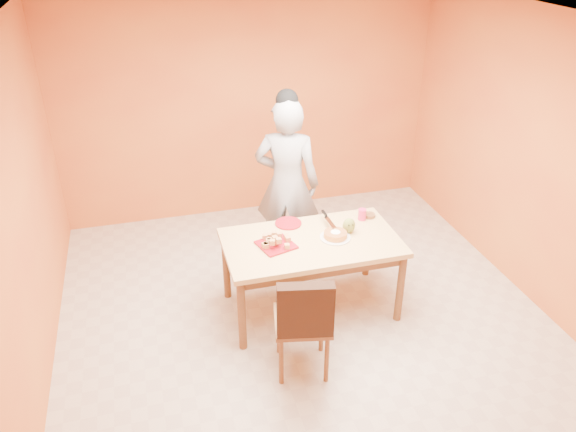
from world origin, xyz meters
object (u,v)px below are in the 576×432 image
object	(u,v)px
person	(287,184)
sponge_cake	(335,235)
dining_table	(311,249)
red_dinner_plate	(288,223)
checker_tin	(369,215)
egg_ornament	(349,226)
pastry_platter	(276,245)
magenta_glass	(362,214)
dining_chair	(303,320)

from	to	relation	value
person	sponge_cake	distance (m)	0.94
dining_table	sponge_cake	distance (m)	0.26
dining_table	red_dinner_plate	world-z (taller)	red_dinner_plate
checker_tin	egg_ornament	bearing A→B (deg)	-142.52
pastry_platter	sponge_cake	size ratio (longest dim) A/B	1.39
person	egg_ornament	bearing A→B (deg)	136.37
pastry_platter	egg_ornament	distance (m)	0.71
egg_ornament	magenta_glass	size ratio (longest dim) A/B	1.36
sponge_cake	dining_chair	bearing A→B (deg)	-125.18
pastry_platter	checker_tin	size ratio (longest dim) A/B	2.66
red_dinner_plate	checker_tin	bearing A→B (deg)	-5.33
dining_chair	red_dinner_plate	distance (m)	1.16
dining_table	pastry_platter	size ratio (longest dim) A/B	5.37
dining_table	egg_ornament	bearing A→B (deg)	6.32
dining_table	checker_tin	world-z (taller)	checker_tin
pastry_platter	dining_chair	bearing A→B (deg)	-87.97
dining_chair	egg_ornament	distance (m)	1.11
magenta_glass	checker_tin	xyz separation A→B (m)	(0.09, 0.03, -0.04)
sponge_cake	egg_ornament	distance (m)	0.17
person	egg_ornament	size ratio (longest dim) A/B	12.13
pastry_platter	egg_ornament	bearing A→B (deg)	3.50
red_dinner_plate	person	bearing A→B (deg)	75.91
egg_ornament	checker_tin	distance (m)	0.39
pastry_platter	person	bearing A→B (deg)	68.78
magenta_glass	checker_tin	distance (m)	0.10
dining_chair	red_dinner_plate	xyz separation A→B (m)	(0.18, 1.12, 0.25)
dining_table	checker_tin	xyz separation A→B (m)	(0.68, 0.28, 0.11)
pastry_platter	magenta_glass	size ratio (longest dim) A/B	2.68
dining_chair	egg_ornament	bearing A→B (deg)	61.61
dining_table	person	size ratio (longest dim) A/B	0.87
dining_table	egg_ornament	size ratio (longest dim) A/B	10.57
red_dinner_plate	sponge_cake	bearing A→B (deg)	-46.75
dining_chair	pastry_platter	distance (m)	0.81
person	checker_tin	size ratio (longest dim) A/B	16.37
pastry_platter	magenta_glass	xyz separation A→B (m)	(0.92, 0.25, 0.05)
sponge_cake	egg_ornament	xyz separation A→B (m)	(0.15, 0.06, 0.04)
person	checker_tin	bearing A→B (deg)	160.56
dining_table	dining_chair	world-z (taller)	dining_chair
checker_tin	pastry_platter	bearing A→B (deg)	-164.72
sponge_cake	pastry_platter	bearing A→B (deg)	178.41
dining_chair	person	xyz separation A→B (m)	(0.32, 1.66, 0.40)
red_dinner_plate	pastry_platter	bearing A→B (deg)	-120.93
dining_table	pastry_platter	world-z (taller)	pastry_platter
egg_ornament	magenta_glass	xyz separation A→B (m)	(0.22, 0.20, -0.02)
dining_chair	person	size ratio (longest dim) A/B	0.54
dining_table	red_dinner_plate	distance (m)	0.38
sponge_cake	magenta_glass	distance (m)	0.45
person	red_dinner_plate	distance (m)	0.58
person	dining_chair	bearing A→B (deg)	102.35
pastry_platter	red_dinner_plate	bearing A→B (deg)	59.07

